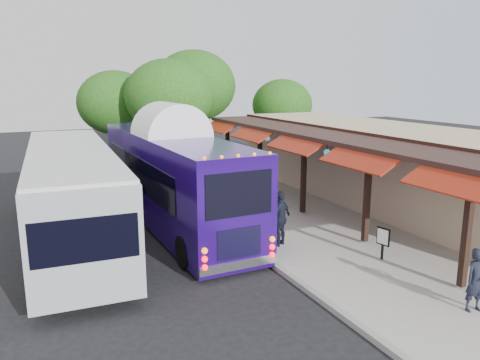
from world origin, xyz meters
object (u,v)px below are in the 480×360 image
ped_a (476,280)px  ped_d (204,158)px  city_bus (72,191)px  ped_b (257,185)px  ped_c (280,218)px  sign_board (383,238)px  coach_bus (172,173)px

ped_a → ped_d: ped_d is taller
city_bus → ped_b: city_bus is taller
ped_c → sign_board: bearing=103.5°
coach_bus → ped_b: (4.05, 0.58, -0.98)m
ped_a → city_bus: bearing=138.4°
coach_bus → ped_a: size_ratio=7.62×
city_bus → ped_a: (8.30, -9.90, -0.92)m
ped_c → sign_board: (2.27, -2.51, -0.24)m
city_bus → ped_a: size_ratio=7.95×
coach_bus → ped_d: bearing=60.6°
ped_b → sign_board: 7.48m
city_bus → ped_b: 7.99m
coach_bus → sign_board: (4.72, -6.86, -1.21)m
city_bus → ped_c: bearing=-28.8°
coach_bus → ped_a: 11.39m
ped_b → ped_c: bearing=76.9°
city_bus → ped_c: city_bus is taller
city_bus → ped_c: (6.28, -3.84, -0.76)m
ped_c → ped_d: ped_c is taller
coach_bus → sign_board: 8.42m
coach_bus → ped_b: coach_bus is taller
coach_bus → ped_a: (4.48, -10.41, -1.12)m
ped_b → ped_c: size_ratio=0.99×
ped_c → city_bus: bearing=-60.0°
ped_c → coach_bus: bearing=-89.2°
coach_bus → ped_c: bearing=-62.3°
ped_a → sign_board: (0.24, 3.55, -0.09)m
ped_c → sign_board: 3.39m
ped_a → sign_board: ped_a is taller
ped_b → coach_bus: bearing=13.1°
ped_a → ped_b: size_ratio=0.85×
coach_bus → city_bus: 3.87m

